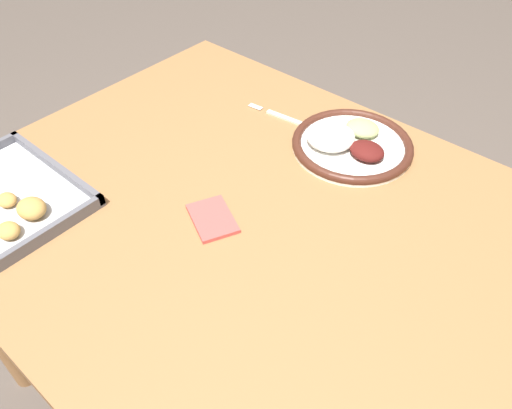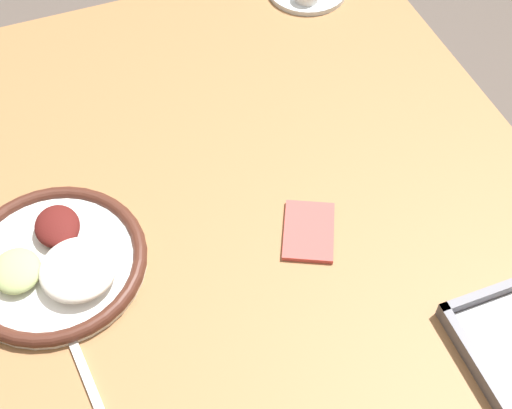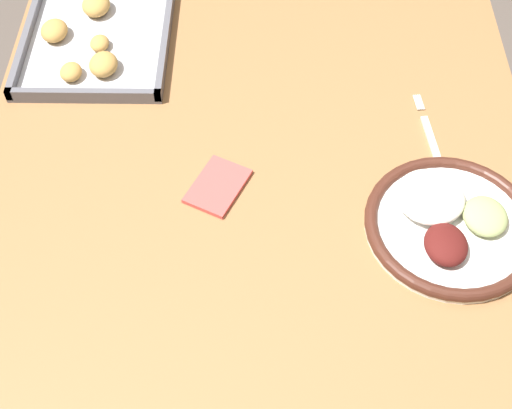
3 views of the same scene
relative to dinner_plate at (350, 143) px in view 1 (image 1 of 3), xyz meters
name	(u,v)px [view 1 (image 1 of 3)]	position (x,y,z in m)	size (l,w,h in m)	color
ground_plane	(254,392)	(0.03, 0.29, -0.74)	(8.00, 8.00, 0.00)	#564C44
dining_table	(253,249)	(0.03, 0.29, -0.12)	(1.17, 0.92, 0.73)	olive
dinner_plate	(350,143)	(0.00, 0.00, 0.00)	(0.26, 0.26, 0.05)	white
fork	(291,120)	(0.16, 0.00, -0.01)	(0.21, 0.04, 0.00)	silver
napkin	(212,219)	(0.07, 0.35, -0.01)	(0.12, 0.11, 0.01)	#CC4C47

